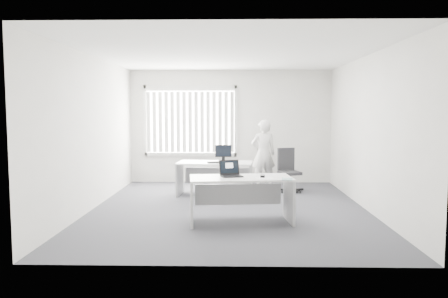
{
  "coord_description": "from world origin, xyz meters",
  "views": [
    {
      "loc": [
        0.09,
        -7.91,
        1.8
      ],
      "look_at": [
        -0.1,
        0.15,
        1.09
      ],
      "focal_mm": 35.0,
      "sensor_mm": 36.0,
      "label": 1
    }
  ],
  "objects_px": {
    "desk_far": "(215,171)",
    "desk_near": "(241,190)",
    "person": "(263,154)",
    "laptop": "(232,169)",
    "monitor": "(223,153)",
    "office_chair": "(289,178)"
  },
  "relations": [
    {
      "from": "desk_near",
      "to": "desk_far",
      "type": "relative_size",
      "value": 1.04
    },
    {
      "from": "laptop",
      "to": "person",
      "type": "bearing_deg",
      "value": 60.77
    },
    {
      "from": "desk_far",
      "to": "desk_near",
      "type": "bearing_deg",
      "value": -72.26
    },
    {
      "from": "office_chair",
      "to": "desk_near",
      "type": "bearing_deg",
      "value": -130.65
    },
    {
      "from": "laptop",
      "to": "monitor",
      "type": "distance_m",
      "value": 2.41
    },
    {
      "from": "desk_near",
      "to": "person",
      "type": "height_order",
      "value": "person"
    },
    {
      "from": "person",
      "to": "office_chair",
      "type": "bearing_deg",
      "value": 128.6
    },
    {
      "from": "office_chair",
      "to": "monitor",
      "type": "distance_m",
      "value": 1.6
    },
    {
      "from": "desk_near",
      "to": "person",
      "type": "distance_m",
      "value": 3.28
    },
    {
      "from": "desk_near",
      "to": "office_chair",
      "type": "bearing_deg",
      "value": 61.8
    },
    {
      "from": "desk_far",
      "to": "person",
      "type": "height_order",
      "value": "person"
    },
    {
      "from": "desk_near",
      "to": "person",
      "type": "bearing_deg",
      "value": 73.57
    },
    {
      "from": "person",
      "to": "monitor",
      "type": "height_order",
      "value": "person"
    },
    {
      "from": "desk_far",
      "to": "office_chair",
      "type": "height_order",
      "value": "office_chair"
    },
    {
      "from": "person",
      "to": "laptop",
      "type": "xyz_separation_m",
      "value": [
        -0.72,
        -3.19,
        0.07
      ]
    },
    {
      "from": "desk_near",
      "to": "office_chair",
      "type": "xyz_separation_m",
      "value": [
        1.11,
        2.76,
        -0.23
      ]
    },
    {
      "from": "desk_far",
      "to": "person",
      "type": "relative_size",
      "value": 1.02
    },
    {
      "from": "desk_far",
      "to": "laptop",
      "type": "relative_size",
      "value": 4.89
    },
    {
      "from": "desk_far",
      "to": "laptop",
      "type": "height_order",
      "value": "laptop"
    },
    {
      "from": "office_chair",
      "to": "monitor",
      "type": "xyz_separation_m",
      "value": [
        -1.45,
        -0.33,
        0.59
      ]
    },
    {
      "from": "office_chair",
      "to": "laptop",
      "type": "relative_size",
      "value": 2.91
    },
    {
      "from": "person",
      "to": "laptop",
      "type": "distance_m",
      "value": 3.27
    }
  ]
}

